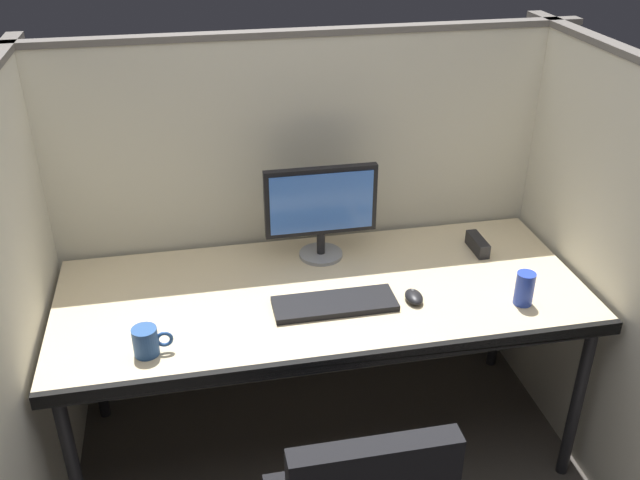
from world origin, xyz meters
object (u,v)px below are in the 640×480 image
at_px(desk, 323,303).
at_px(coffee_mug, 147,341).
at_px(soda_can, 524,288).
at_px(monitor_center, 321,207).
at_px(red_stapler, 478,244).
at_px(computer_mouse, 414,297).
at_px(keyboard_main, 335,304).

relative_size(desk, coffee_mug, 15.08).
distance_m(soda_can, coffee_mug, 1.29).
height_order(monitor_center, red_stapler, monitor_center).
height_order(monitor_center, soda_can, monitor_center).
xyz_separation_m(desk, monitor_center, (0.04, 0.26, 0.27)).
bearing_deg(monitor_center, computer_mouse, -55.47).
bearing_deg(soda_can, red_stapler, 91.34).
relative_size(red_stapler, coffee_mug, 1.19).
height_order(soda_can, coffee_mug, soda_can).
height_order(monitor_center, computer_mouse, monitor_center).
bearing_deg(coffee_mug, desk, 21.41).
bearing_deg(desk, soda_can, -17.28).
bearing_deg(red_stapler, monitor_center, 172.71).
xyz_separation_m(monitor_center, coffee_mug, (-0.66, -0.50, -0.17)).
xyz_separation_m(desk, computer_mouse, (0.30, -0.12, 0.07)).
distance_m(computer_mouse, soda_can, 0.38).
height_order(monitor_center, keyboard_main, monitor_center).
distance_m(monitor_center, coffee_mug, 0.84).
bearing_deg(soda_can, keyboard_main, 170.46).
distance_m(keyboard_main, computer_mouse, 0.28).
distance_m(monitor_center, red_stapler, 0.65).
bearing_deg(monitor_center, keyboard_main, -93.72).
relative_size(keyboard_main, coffee_mug, 3.41).
xyz_separation_m(red_stapler, coffee_mug, (-1.28, -0.42, 0.02)).
relative_size(desk, red_stapler, 12.67).
bearing_deg(computer_mouse, coffee_mug, -172.48).
bearing_deg(desk, red_stapler, 14.94).
xyz_separation_m(computer_mouse, red_stapler, (0.36, 0.30, 0.01)).
relative_size(keyboard_main, soda_can, 3.52).
xyz_separation_m(monitor_center, red_stapler, (0.62, -0.08, -0.19)).
distance_m(desk, coffee_mug, 0.67).
distance_m(monitor_center, soda_can, 0.80).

